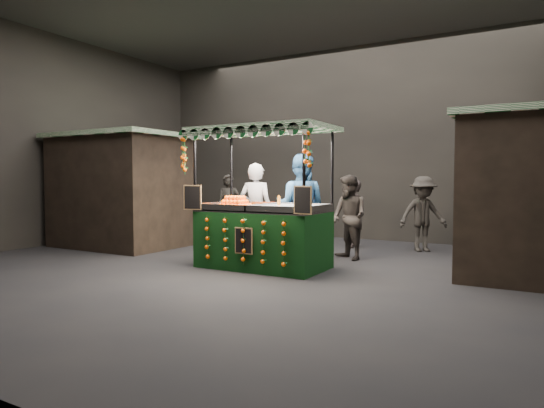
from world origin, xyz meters
The scene contains 13 objects.
ground centered at (0.00, 0.00, 0.00)m, with size 12.00×12.00×0.00m, color black.
market_hall centered at (0.00, 0.00, 3.38)m, with size 12.10×10.10×5.05m.
neighbour_stall_left centered at (-4.40, 1.00, 1.31)m, with size 3.00×2.20×2.60m.
juice_stall centered at (-0.12, 0.24, 0.76)m, with size 2.54×1.49×2.46m.
vendor_grey centered at (-0.77, 1.08, 0.94)m, with size 0.75×0.56×1.88m.
vendor_blue centered at (0.07, 1.36, 1.02)m, with size 1.14×0.97×2.05m.
shopper_0 centered at (-2.80, 3.06, 0.84)m, with size 0.72×0.60×1.68m.
shopper_1 centered at (0.90, 1.80, 0.82)m, with size 1.01×0.97×1.65m.
shopper_2 centered at (-0.88, 3.49, 0.79)m, with size 0.97×0.51×1.57m.
shopper_3 centered at (1.91, 3.60, 0.81)m, with size 1.20×1.10×1.62m.
shopper_4 centered at (-4.50, 3.04, 0.77)m, with size 0.81×0.59×1.54m.
shopper_6 centered at (0.40, 3.40, 0.77)m, with size 0.40×0.58×1.54m.
shopper_7 centered at (2.82, 3.40, 0.87)m, with size 0.76×0.66×1.75m.
Camera 1 is at (4.13, -6.92, 1.56)m, focal length 31.47 mm.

